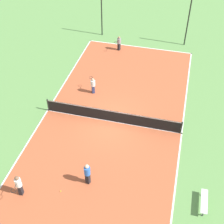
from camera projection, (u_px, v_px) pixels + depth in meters
The scene contains 11 objects.
ground_plane at pixel (112, 121), 22.17m from camera, with size 80.00×80.00×0.00m, color #60934C.
court_surface at pixel (112, 121), 22.16m from camera, with size 9.92×21.53×0.02m.
tennis_net at pixel (112, 116), 21.81m from camera, with size 9.72×0.10×1.03m.
bench at pixel (204, 202), 16.89m from camera, with size 0.36×1.55×0.45m.
player_baseline_gray at pixel (119, 42), 28.98m from camera, with size 0.59×0.99×1.39m.
player_near_blue at pixel (87, 173), 17.66m from camera, with size 0.45×0.45×1.60m.
player_near_white at pixel (19, 184), 17.10m from camera, with size 0.44×0.97×1.56m.
player_far_white at pixel (93, 85), 24.12m from camera, with size 0.77×0.97×1.36m.
tennis_ball_right_alley at pixel (61, 191), 17.77m from camera, with size 0.07×0.07×0.07m, color #CCE033.
fence_post_back_left at pixel (102, 13), 30.27m from camera, with size 0.12×0.12×4.53m.
fence_post_back_right at pixel (188, 23), 28.75m from camera, with size 0.12×0.12×4.53m.
Camera 1 is at (3.95, -15.60, 15.26)m, focal length 50.00 mm.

